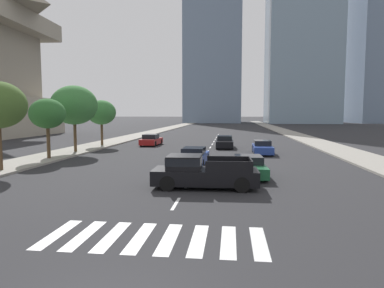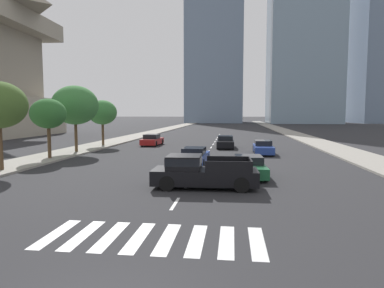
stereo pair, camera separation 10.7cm
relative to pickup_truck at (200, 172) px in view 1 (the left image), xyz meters
The scene contains 14 objects.
sidewalk_east 22.35m from the pickup_truck, 55.64° to the left, with size 4.00×260.00×0.15m, color gray.
sidewalk_west 23.21m from the pickup_truck, 127.35° to the left, with size 4.00×260.00×0.15m, color gray.
crosswalk_near 7.32m from the pickup_truck, 95.79° to the right, with size 6.75×2.66×0.01m.
lane_divider_center 20.79m from the pickup_truck, 92.02° to the left, with size 0.14×50.00×0.01m.
pickup_truck is the anchor object (origin of this frame).
sedan_black_0 20.59m from the pickup_truck, 87.62° to the left, with size 1.95×4.78×1.33m.
sedan_red_1 23.89m from the pickup_truck, 109.40° to the left, with size 2.01×4.36×1.34m.
sedan_green_2 4.40m from the pickup_truck, 52.95° to the left, with size 2.07×4.44×1.24m.
sedan_blue_3 15.89m from the pickup_truck, 73.46° to the left, with size 1.81×4.59×1.28m.
sedan_blue_4 7.84m from the pickup_truck, 98.46° to the left, with size 1.99×4.58×1.31m.
street_tree_second 16.29m from the pickup_truck, 145.98° to the left, with size 2.86×2.86×4.86m.
street_tree_third 19.49m from the pickup_truck, 133.97° to the left, with size 4.35×4.35×6.29m.
street_tree_fourth 24.65m from the pickup_truck, 122.87° to the left, with size 3.30×3.30×5.18m.
office_tower_center_skyline 129.06m from the pickup_truck, 76.78° to the left, with size 26.00×23.26×81.38m.
Camera 1 is at (2.29, -5.57, 3.81)m, focal length 31.74 mm.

